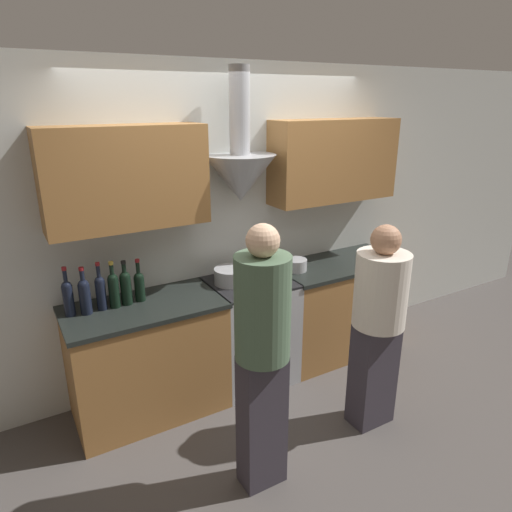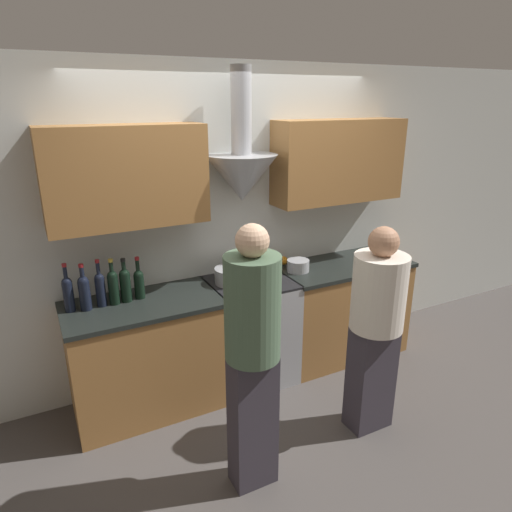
{
  "view_description": "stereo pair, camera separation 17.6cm",
  "coord_description": "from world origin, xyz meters",
  "px_view_note": "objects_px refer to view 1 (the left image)",
  "views": [
    {
      "loc": [
        -1.69,
        -2.67,
        2.31
      ],
      "look_at": [
        0.0,
        0.24,
        1.15
      ],
      "focal_mm": 32.0,
      "sensor_mm": 36.0,
      "label": 1
    },
    {
      "loc": [
        -1.53,
        -2.76,
        2.31
      ],
      "look_at": [
        0.0,
        0.24,
        1.15
      ],
      "focal_mm": 32.0,
      "sensor_mm": 36.0,
      "label": 2
    }
  ],
  "objects_px": {
    "stove_range": "(250,330)",
    "wine_bottle_1": "(85,295)",
    "mixing_bowl": "(262,273)",
    "orange_fruit": "(280,260)",
    "person_foreground_left": "(262,350)",
    "person_foreground_right": "(378,321)",
    "stock_pot": "(231,276)",
    "wine_bottle_2": "(101,291)",
    "wine_bottle_5": "(139,284)",
    "wine_bottle_4": "(126,286)",
    "saucepan": "(296,265)",
    "wine_bottle_3": "(114,288)",
    "wine_bottle_0": "(68,296)"
  },
  "relations": [
    {
      "from": "wine_bottle_1",
      "to": "wine_bottle_3",
      "type": "relative_size",
      "value": 0.99
    },
    {
      "from": "wine_bottle_3",
      "to": "orange_fruit",
      "type": "distance_m",
      "value": 1.52
    },
    {
      "from": "stove_range",
      "to": "wine_bottle_5",
      "type": "bearing_deg",
      "value": 174.44
    },
    {
      "from": "stock_pot",
      "to": "orange_fruit",
      "type": "relative_size",
      "value": 3.46
    },
    {
      "from": "wine_bottle_5",
      "to": "saucepan",
      "type": "bearing_deg",
      "value": -2.67
    },
    {
      "from": "orange_fruit",
      "to": "wine_bottle_4",
      "type": "bearing_deg",
      "value": -174.2
    },
    {
      "from": "wine_bottle_2",
      "to": "person_foreground_left",
      "type": "bearing_deg",
      "value": -59.46
    },
    {
      "from": "wine_bottle_3",
      "to": "person_foreground_right",
      "type": "xyz_separation_m",
      "value": [
        1.57,
        -1.02,
        -0.21
      ]
    },
    {
      "from": "wine_bottle_5",
      "to": "saucepan",
      "type": "xyz_separation_m",
      "value": [
        1.35,
        -0.06,
        -0.08
      ]
    },
    {
      "from": "stock_pot",
      "to": "saucepan",
      "type": "distance_m",
      "value": 0.62
    },
    {
      "from": "stove_range",
      "to": "wine_bottle_1",
      "type": "distance_m",
      "value": 1.4
    },
    {
      "from": "wine_bottle_2",
      "to": "wine_bottle_0",
      "type": "bearing_deg",
      "value": 177.13
    },
    {
      "from": "wine_bottle_0",
      "to": "wine_bottle_1",
      "type": "relative_size",
      "value": 1.04
    },
    {
      "from": "wine_bottle_1",
      "to": "wine_bottle_3",
      "type": "distance_m",
      "value": 0.2
    },
    {
      "from": "orange_fruit",
      "to": "person_foreground_right",
      "type": "distance_m",
      "value": 1.18
    },
    {
      "from": "person_foreground_left",
      "to": "wine_bottle_0",
      "type": "bearing_deg",
      "value": 127.77
    },
    {
      "from": "person_foreground_left",
      "to": "wine_bottle_4",
      "type": "bearing_deg",
      "value": 113.38
    },
    {
      "from": "wine_bottle_2",
      "to": "person_foreground_right",
      "type": "xyz_separation_m",
      "value": [
        1.66,
        -1.03,
        -0.21
      ]
    },
    {
      "from": "wine_bottle_0",
      "to": "person_foreground_left",
      "type": "xyz_separation_m",
      "value": [
        0.87,
        -1.12,
        -0.1
      ]
    },
    {
      "from": "wine_bottle_2",
      "to": "orange_fruit",
      "type": "xyz_separation_m",
      "value": [
        1.6,
        0.14,
        -0.1
      ]
    },
    {
      "from": "wine_bottle_1",
      "to": "saucepan",
      "type": "relative_size",
      "value": 1.78
    },
    {
      "from": "stove_range",
      "to": "wine_bottle_0",
      "type": "distance_m",
      "value": 1.49
    },
    {
      "from": "stove_range",
      "to": "wine_bottle_5",
      "type": "xyz_separation_m",
      "value": [
        -0.88,
        0.09,
        0.57
      ]
    },
    {
      "from": "stove_range",
      "to": "wine_bottle_1",
      "type": "relative_size",
      "value": 2.63
    },
    {
      "from": "stock_pot",
      "to": "orange_fruit",
      "type": "distance_m",
      "value": 0.61
    },
    {
      "from": "wine_bottle_3",
      "to": "mixing_bowl",
      "type": "relative_size",
      "value": 1.68
    },
    {
      "from": "wine_bottle_2",
      "to": "wine_bottle_4",
      "type": "relative_size",
      "value": 1.06
    },
    {
      "from": "wine_bottle_3",
      "to": "wine_bottle_4",
      "type": "bearing_deg",
      "value": 4.51
    },
    {
      "from": "mixing_bowl",
      "to": "orange_fruit",
      "type": "xyz_separation_m",
      "value": [
        0.29,
        0.17,
        0.01
      ]
    },
    {
      "from": "wine_bottle_1",
      "to": "wine_bottle_4",
      "type": "distance_m",
      "value": 0.29
    },
    {
      "from": "wine_bottle_4",
      "to": "wine_bottle_3",
      "type": "bearing_deg",
      "value": -175.49
    },
    {
      "from": "orange_fruit",
      "to": "person_foreground_right",
      "type": "bearing_deg",
      "value": -87.13
    },
    {
      "from": "stove_range",
      "to": "orange_fruit",
      "type": "height_order",
      "value": "orange_fruit"
    },
    {
      "from": "stove_range",
      "to": "wine_bottle_1",
      "type": "height_order",
      "value": "wine_bottle_1"
    },
    {
      "from": "stock_pot",
      "to": "person_foreground_left",
      "type": "xyz_separation_m",
      "value": [
        -0.35,
        -1.08,
        -0.02
      ]
    },
    {
      "from": "wine_bottle_1",
      "to": "stock_pot",
      "type": "bearing_deg",
      "value": -0.72
    },
    {
      "from": "wine_bottle_1",
      "to": "wine_bottle_5",
      "type": "xyz_separation_m",
      "value": [
        0.39,
        0.03,
        -0.02
      ]
    },
    {
      "from": "wine_bottle_1",
      "to": "mixing_bowl",
      "type": "xyz_separation_m",
      "value": [
        1.42,
        -0.01,
        -0.11
      ]
    },
    {
      "from": "mixing_bowl",
      "to": "person_foreground_left",
      "type": "distance_m",
      "value": 1.27
    },
    {
      "from": "person_foreground_left",
      "to": "person_foreground_right",
      "type": "height_order",
      "value": "person_foreground_left"
    },
    {
      "from": "stock_pot",
      "to": "saucepan",
      "type": "bearing_deg",
      "value": -2.02
    },
    {
      "from": "wine_bottle_5",
      "to": "wine_bottle_1",
      "type": "bearing_deg",
      "value": -176.0
    },
    {
      "from": "wine_bottle_4",
      "to": "wine_bottle_5",
      "type": "distance_m",
      "value": 0.1
    },
    {
      "from": "wine_bottle_5",
      "to": "mixing_bowl",
      "type": "relative_size",
      "value": 1.58
    },
    {
      "from": "wine_bottle_4",
      "to": "wine_bottle_1",
      "type": "bearing_deg",
      "value": -177.21
    },
    {
      "from": "stock_pot",
      "to": "mixing_bowl",
      "type": "distance_m",
      "value": 0.3
    },
    {
      "from": "stove_range",
      "to": "wine_bottle_5",
      "type": "distance_m",
      "value": 1.05
    },
    {
      "from": "stock_pot",
      "to": "orange_fruit",
      "type": "height_order",
      "value": "stock_pot"
    },
    {
      "from": "wine_bottle_0",
      "to": "mixing_bowl",
      "type": "xyz_separation_m",
      "value": [
        1.52,
        -0.03,
        -0.11
      ]
    },
    {
      "from": "wine_bottle_5",
      "to": "person_foreground_right",
      "type": "relative_size",
      "value": 0.21
    }
  ]
}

